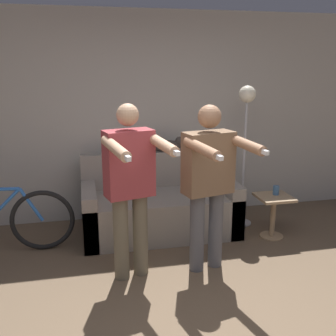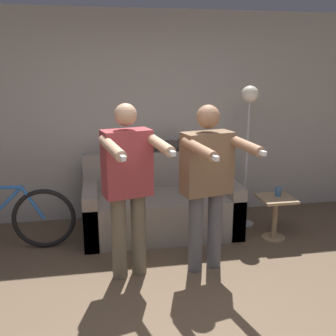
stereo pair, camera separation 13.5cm
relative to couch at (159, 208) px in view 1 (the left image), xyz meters
name	(u,v)px [view 1 (the left image)]	position (x,y,z in m)	size (l,w,h in m)	color
wall_back	(143,118)	(-0.08, 0.61, 1.00)	(10.00, 0.05, 2.60)	#B7B2A8
couch	(159,208)	(0.00, 0.00, 0.00)	(1.79, 0.86, 0.91)	gray
person_left	(130,182)	(-0.45, -0.97, 0.64)	(0.60, 0.75, 1.63)	#6B604C
person_right	(209,178)	(0.29, -0.97, 0.63)	(0.63, 0.76, 1.61)	#56565B
cat	(169,145)	(0.18, 0.32, 0.69)	(0.52, 0.11, 0.18)	#3D3833
floor_lamp	(246,120)	(1.06, 0.02, 1.01)	(0.25, 0.25, 1.72)	#B2B2B7
side_table	(273,208)	(1.25, -0.43, 0.05)	(0.38, 0.38, 0.50)	#A38460
cup	(276,190)	(1.29, -0.39, 0.25)	(0.07, 0.07, 0.11)	#3D6693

